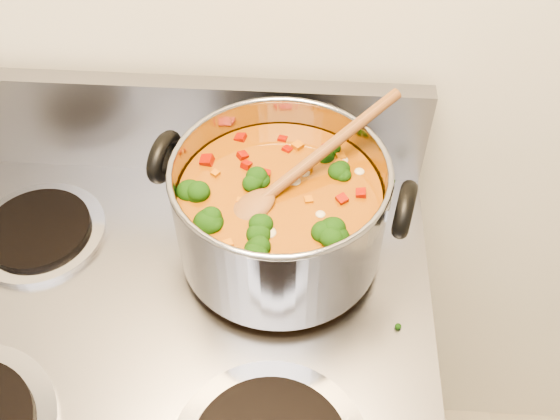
% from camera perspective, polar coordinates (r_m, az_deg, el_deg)
% --- Properties ---
extents(stockpot, '(0.34, 0.27, 0.16)m').
position_cam_1_polar(stockpot, '(0.80, -0.01, -0.09)').
color(stockpot, '#95959C').
rests_on(stockpot, electric_range).
extents(wooden_spoon, '(0.23, 0.20, 0.09)m').
position_cam_1_polar(wooden_spoon, '(0.77, 0.96, 3.00)').
color(wooden_spoon, brown).
rests_on(wooden_spoon, stockpot).
extents(cooktop_crumbs, '(0.28, 0.06, 0.01)m').
position_cam_1_polar(cooktop_crumbs, '(0.94, 2.17, 1.77)').
color(cooktop_crumbs, black).
rests_on(cooktop_crumbs, electric_range).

